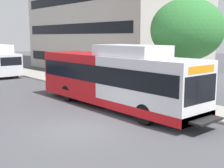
# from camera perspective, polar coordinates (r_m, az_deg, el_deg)

# --- Properties ---
(ground_plane) EXTENTS (120.00, 120.00, 0.00)m
(ground_plane) POSITION_cam_1_polar(r_m,az_deg,el_deg) (20.47, -18.87, -2.98)
(ground_plane) COLOR #4C4C51
(sidewalk_curb) EXTENTS (3.00, 56.00, 0.14)m
(sidewalk_curb) POSITION_cam_1_polar(r_m,az_deg,el_deg) (22.29, 0.06, -1.34)
(sidewalk_curb) COLOR #A8A399
(sidewalk_curb) RESTS_ON ground
(transit_bus) EXTENTS (2.58, 12.25, 3.65)m
(transit_bus) POSITION_cam_1_polar(r_m,az_deg,el_deg) (17.13, 0.40, 1.03)
(transit_bus) COLOR white
(transit_bus) RESTS_ON ground
(street_tree_near_stop) EXTENTS (4.38, 4.38, 6.23)m
(street_tree_near_stop) POSITION_cam_1_polar(r_m,az_deg,el_deg) (18.71, 14.13, 10.02)
(street_tree_near_stop) COLOR #4C3823
(street_tree_near_stop) RESTS_ON sidewalk_curb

